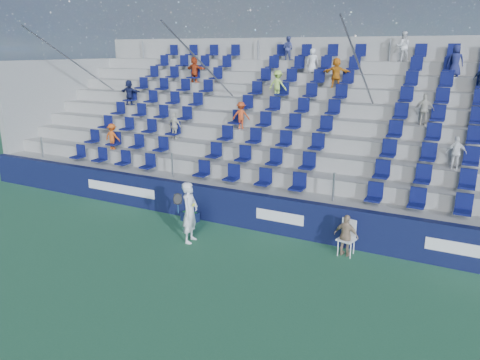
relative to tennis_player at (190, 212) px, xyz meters
The scene contains 7 objects.
ground 1.74m from the tennis_player, 60.95° to the right, with size 70.00×70.00×0.00m, color #2E6C47.
sponsor_wall 2.03m from the tennis_player, 69.04° to the left, with size 24.00×0.32×1.20m.
grandstand 7.10m from the tennis_player, 84.18° to the left, with size 24.00×8.17×6.63m.
tennis_player is the anchor object (origin of this frame).
line_judge_chair 4.69m from the tennis_player, 17.08° to the left, with size 0.54×0.56×1.02m.
line_judge 4.65m from the tennis_player, 15.23° to the left, with size 0.71×0.30×1.22m, color tan.
ball_bin 1.93m from the tennis_player, 124.23° to the left, with size 0.66×0.52×0.33m.
Camera 1 is at (6.85, -9.77, 5.70)m, focal length 35.00 mm.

